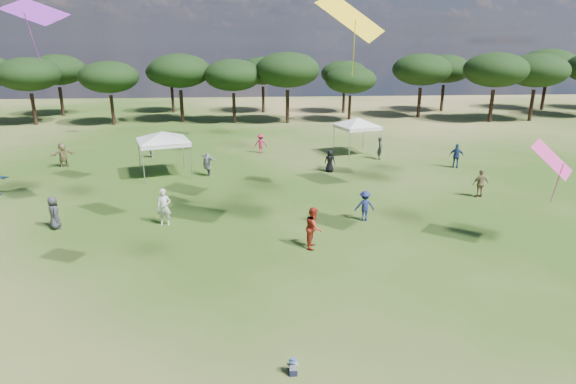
% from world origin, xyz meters
% --- Properties ---
extents(tree_line, '(108.78, 17.63, 7.77)m').
position_xyz_m(tree_line, '(2.39, 47.41, 5.42)').
color(tree_line, black).
rests_on(tree_line, ground).
extents(tent_left, '(6.13, 6.13, 3.29)m').
position_xyz_m(tent_left, '(-6.55, 23.13, 2.87)').
color(tent_left, gray).
rests_on(tent_left, ground).
extents(tent_right, '(5.58, 5.58, 3.22)m').
position_xyz_m(tent_right, '(7.57, 28.39, 2.80)').
color(tent_right, gray).
rests_on(tent_right, ground).
extents(toddler, '(0.34, 0.38, 0.51)m').
position_xyz_m(toddler, '(0.26, 2.35, 0.23)').
color(toddler, black).
rests_on(toddler, ground).
extents(festival_crowd, '(30.92, 19.62, 1.84)m').
position_xyz_m(festival_crowd, '(-3.28, 20.81, 0.85)').
color(festival_crowd, navy).
rests_on(festival_crowd, ground).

